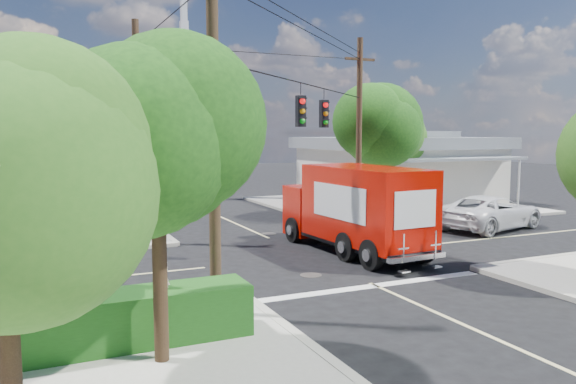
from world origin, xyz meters
TOP-DOWN VIEW (x-y plane):
  - ground at (0.00, 0.00)m, footprint 120.00×120.00m
  - sidewalk_ne at (10.88, 10.88)m, footprint 14.12×14.12m
  - road_markings at (0.00, -1.47)m, footprint 32.00×32.00m
  - building_ne at (12.50, 11.97)m, footprint 11.80×10.20m
  - radio_tower at (0.50, 20.00)m, footprint 0.80×0.80m
  - tree_sw_front at (-6.99, -7.54)m, footprint 3.88×3.78m
  - tree_sw_back at (-9.49, -10.04)m, footprint 3.56×3.42m
  - tree_ne_front at (7.21, 6.76)m, footprint 4.21×4.14m
  - tree_ne_back at (9.81, 8.96)m, footprint 3.77×3.66m
  - palm_nw_front at (-7.50, 7.50)m, footprint 3.01×3.08m
  - palm_nw_back at (-9.50, 9.00)m, footprint 3.01×3.08m
  - utility_poles at (-1.58, 1.60)m, footprint 12.00×10.68m
  - picket_fence at (-7.80, -5.60)m, footprint 5.94×0.06m
  - hedge_sw at (-8.00, -6.40)m, footprint 6.20×1.20m
  - vending_boxes at (6.50, 6.20)m, footprint 1.90×0.50m
  - delivery_truck at (1.86, 0.00)m, footprint 2.80×7.72m
  - parked_car at (10.42, 1.83)m, footprint 6.23×3.96m
  - pedestrian at (-6.70, -6.31)m, footprint 0.68×0.75m

SIDE VIEW (x-z plane):
  - ground at x=0.00m, z-range 0.00..0.00m
  - road_markings at x=0.00m, z-range 0.00..0.01m
  - sidewalk_ne at x=10.88m, z-range 0.00..0.14m
  - picket_fence at x=-7.80m, z-range 0.18..1.18m
  - hedge_sw at x=-8.00m, z-range 0.14..1.24m
  - vending_boxes at x=6.50m, z-range 0.14..1.24m
  - parked_car at x=10.42m, z-range 0.00..1.60m
  - pedestrian at x=-6.70m, z-range 0.14..1.86m
  - delivery_truck at x=1.86m, z-range 0.03..3.31m
  - building_ne at x=12.50m, z-range 0.07..4.57m
  - tree_sw_back at x=-9.49m, z-range 1.19..6.60m
  - tree_ne_back at x=9.81m, z-range 1.27..7.10m
  - tree_sw_front at x=-6.99m, z-range 1.32..7.35m
  - palm_nw_back at x=-9.50m, z-range 2.08..7.27m
  - utility_poles at x=-1.58m, z-range 0.17..9.17m
  - tree_ne_front at x=7.21m, z-range 1.44..8.09m
  - palm_nw_front at x=-7.50m, z-range 2.25..7.84m
  - radio_tower at x=0.50m, z-range -2.86..14.14m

